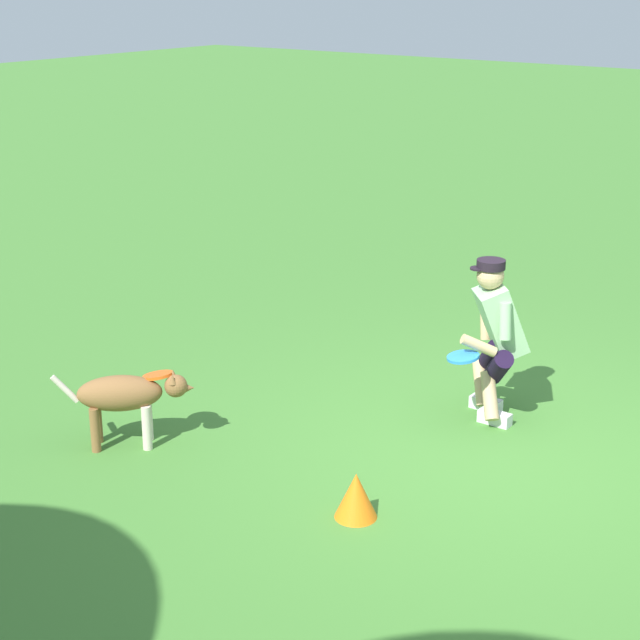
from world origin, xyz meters
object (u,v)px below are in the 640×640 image
(person, at_px, (495,334))
(dog, at_px, (127,396))
(frisbee_flying, at_px, (158,375))
(frisbee_held, at_px, (463,357))
(training_cone, at_px, (356,495))

(person, distance_m, dog, 2.84)
(frisbee_flying, bearing_deg, frisbee_held, -139.49)
(dog, distance_m, frisbee_flying, 0.27)
(dog, relative_size, frisbee_held, 3.30)
(dog, bearing_deg, frisbee_flying, 18.97)
(dog, relative_size, training_cone, 2.59)
(frisbee_flying, height_order, frisbee_held, frisbee_held)
(training_cone, bearing_deg, frisbee_held, -85.98)
(dog, bearing_deg, frisbee_held, -0.13)
(person, xyz_separation_m, training_cone, (-0.05, 1.94, -0.54))
(dog, distance_m, frisbee_held, 2.52)
(dog, relative_size, frisbee_flying, 3.57)
(person, xyz_separation_m, frisbee_flying, (1.80, 1.87, -0.18))
(frisbee_held, xyz_separation_m, training_cone, (-0.11, 1.56, -0.45))
(dog, height_order, frisbee_flying, dog)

